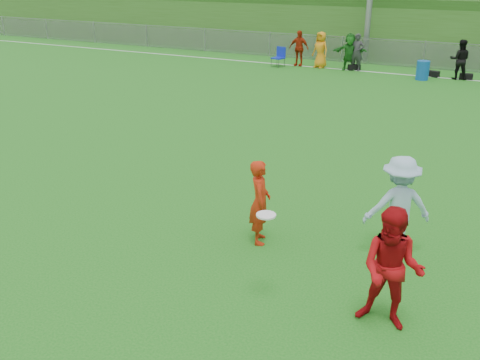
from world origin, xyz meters
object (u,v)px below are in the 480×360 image
Objects in this scene: player_blue at (398,206)px; frisbee at (266,215)px; player_red_left at (260,202)px; recycling_bin at (423,70)px; player_red_center at (392,270)px.

player_blue is 2.79m from frisbee.
player_red_left reaches higher than recycling_bin.
frisbee is 17.98m from recycling_bin.
recycling_bin is (-2.21, 17.74, -0.49)m from player_red_center.
recycling_bin is at bearing -25.97° from player_red_left.
player_red_left is 0.88× the size of player_red_center.
player_blue reaches higher than recycling_bin.
player_red_left is at bearing 152.14° from player_red_center.
recycling_bin is at bearing 91.38° from frisbee.
player_blue is (-0.32, 2.11, -0.00)m from player_red_center.
player_red_left reaches higher than frisbee.
player_red_left is at bearing -12.85° from player_blue.
frisbee is at bearing -88.62° from recycling_bin.
recycling_bin is at bearing -112.32° from player_blue.
frisbee is at bearing 28.67° from player_blue.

